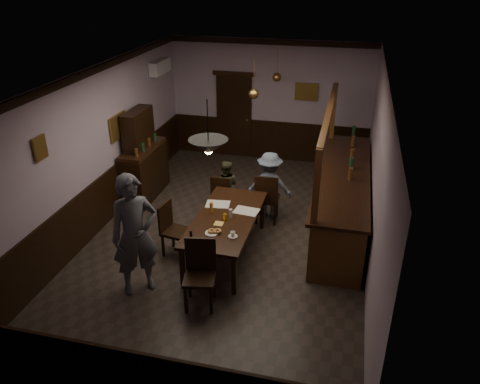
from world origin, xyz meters
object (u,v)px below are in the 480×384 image
(dining_table, at_px, (226,220))
(chair_far_left, at_px, (222,194))
(person_seated_right, at_px, (270,185))
(coffee_cup, at_px, (233,234))
(soda_can, at_px, (225,217))
(sideboard, at_px, (143,163))
(bar_counter, at_px, (342,197))
(chair_side, at_px, (171,227))
(chair_far_right, at_px, (267,197))
(person_seated_left, at_px, (226,186))
(person_standing, at_px, (135,235))
(pendant_iron, at_px, (208,147))
(pendant_brass_mid, at_px, (254,94))
(chair_near, at_px, (200,270))
(pendant_brass_far, at_px, (277,77))

(dining_table, relative_size, chair_far_left, 2.44)
(person_seated_right, distance_m, coffee_cup, 2.13)
(soda_can, bearing_deg, chair_far_left, 107.91)
(sideboard, distance_m, bar_counter, 4.22)
(chair_side, bearing_deg, sideboard, 44.60)
(chair_far_right, height_order, soda_can, chair_far_right)
(chair_far_left, bearing_deg, person_seated_left, -89.91)
(chair_far_right, height_order, person_standing, person_standing)
(bar_counter, bearing_deg, pendant_iron, -129.08)
(soda_can, height_order, pendant_brass_mid, pendant_brass_mid)
(chair_far_right, bearing_deg, person_seated_left, -21.34)
(person_standing, distance_m, person_seated_left, 2.90)
(person_standing, bearing_deg, person_seated_right, 22.42)
(person_seated_left, distance_m, bar_counter, 2.31)
(person_standing, relative_size, coffee_cup, 24.44)
(soda_can, height_order, pendant_iron, pendant_iron)
(sideboard, xyz_separation_m, bar_counter, (4.20, -0.27, -0.18))
(sideboard, bearing_deg, chair_near, -53.73)
(chair_side, height_order, pendant_iron, pendant_iron)
(coffee_cup, distance_m, bar_counter, 2.66)
(person_standing, height_order, pendant_iron, pendant_iron)
(dining_table, xyz_separation_m, sideboard, (-2.32, 1.80, 0.08))
(chair_far_right, relative_size, chair_side, 1.08)
(dining_table, xyz_separation_m, soda_can, (0.02, -0.11, 0.12))
(chair_far_right, height_order, person_seated_right, person_seated_right)
(dining_table, xyz_separation_m, chair_far_left, (-0.43, 1.28, -0.19))
(chair_far_right, xyz_separation_m, coffee_cup, (-0.20, -1.83, 0.23))
(chair_far_right, bearing_deg, chair_side, 42.53)
(chair_side, distance_m, pendant_brass_mid, 3.11)
(person_seated_right, bearing_deg, soda_can, 71.95)
(soda_can, distance_m, pendant_iron, 1.66)
(bar_counter, bearing_deg, pendant_brass_mid, 160.16)
(sideboard, bearing_deg, person_seated_left, -7.44)
(coffee_cup, xyz_separation_m, pendant_brass_mid, (-0.28, 2.79, 1.50))
(dining_table, height_order, person_seated_right, person_seated_right)
(person_seated_left, height_order, pendant_iron, pendant_iron)
(person_standing, relative_size, pendant_iron, 2.48)
(coffee_cup, relative_size, pendant_brass_far, 0.10)
(chair_far_right, height_order, pendant_brass_far, pendant_brass_far)
(person_standing, bearing_deg, chair_far_right, 19.69)
(dining_table, relative_size, chair_near, 2.10)
(person_seated_right, height_order, sideboard, sideboard)
(soda_can, bearing_deg, chair_side, -175.95)
(coffee_cup, relative_size, bar_counter, 0.02)
(dining_table, height_order, pendant_brass_far, pendant_brass_far)
(chair_near, relative_size, soda_can, 8.79)
(chair_far_right, relative_size, person_seated_left, 0.95)
(bar_counter, xyz_separation_m, pendant_iron, (-1.89, -2.33, 1.73))
(chair_side, distance_m, pendant_brass_far, 4.43)
(chair_near, height_order, person_seated_right, person_seated_right)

